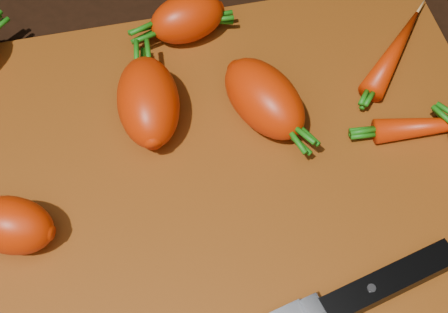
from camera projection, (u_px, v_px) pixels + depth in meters
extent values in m
cube|color=black|center=(226.00, 186.00, 0.56)|extent=(2.00, 2.00, 0.01)
cube|color=brown|center=(226.00, 180.00, 0.55)|extent=(0.50, 0.40, 0.01)
ellipsoid|color=red|center=(12.00, 225.00, 0.49)|extent=(0.08, 0.07, 0.05)
ellipsoid|color=red|center=(264.00, 98.00, 0.56)|extent=(0.09, 0.11, 0.05)
ellipsoid|color=red|center=(148.00, 102.00, 0.55)|extent=(0.06, 0.10, 0.06)
ellipsoid|color=red|center=(187.00, 18.00, 0.61)|extent=(0.08, 0.06, 0.05)
ellipsoid|color=red|center=(186.00, 23.00, 0.62)|extent=(0.05, 0.04, 0.03)
ellipsoid|color=red|center=(395.00, 51.00, 0.60)|extent=(0.10, 0.10, 0.02)
ellipsoid|color=red|center=(445.00, 125.00, 0.56)|extent=(0.13, 0.04, 0.02)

